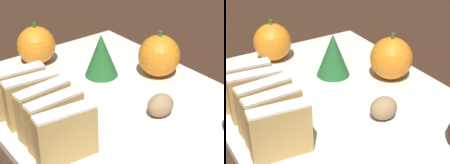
# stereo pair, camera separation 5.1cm
# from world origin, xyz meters

# --- Properties ---
(ground_plane) EXTENTS (6.00, 6.00, 0.00)m
(ground_plane) POSITION_xyz_m (0.00, 0.00, 0.00)
(ground_plane) COLOR #382316
(serving_platter) EXTENTS (0.32, 0.43, 0.01)m
(serving_platter) POSITION_xyz_m (0.00, 0.00, 0.01)
(serving_platter) COLOR white
(serving_platter) RESTS_ON ground_plane
(stollen_slice_front) EXTENTS (0.07, 0.03, 0.06)m
(stollen_slice_front) POSITION_xyz_m (-0.11, -0.07, 0.04)
(stollen_slice_front) COLOR tan
(stollen_slice_front) RESTS_ON serving_platter
(stollen_slice_second) EXTENTS (0.07, 0.02, 0.06)m
(stollen_slice_second) POSITION_xyz_m (-0.11, -0.04, 0.04)
(stollen_slice_second) COLOR tan
(stollen_slice_second) RESTS_ON serving_platter
(stollen_slice_third) EXTENTS (0.07, 0.02, 0.06)m
(stollen_slice_third) POSITION_xyz_m (-0.11, -0.01, 0.04)
(stollen_slice_third) COLOR tan
(stollen_slice_third) RESTS_ON serving_platter
(stollen_slice_fourth) EXTENTS (0.07, 0.03, 0.06)m
(stollen_slice_fourth) POSITION_xyz_m (-0.11, 0.02, 0.04)
(stollen_slice_fourth) COLOR tan
(stollen_slice_fourth) RESTS_ON serving_platter
(stollen_slice_fifth) EXTENTS (0.07, 0.03, 0.06)m
(stollen_slice_fifth) POSITION_xyz_m (-0.11, 0.05, 0.04)
(stollen_slice_fifth) COLOR tan
(stollen_slice_fifth) RESTS_ON serving_platter
(orange_near) EXTENTS (0.06, 0.06, 0.07)m
(orange_near) POSITION_xyz_m (-0.02, 0.17, 0.04)
(orange_near) COLOR orange
(orange_near) RESTS_ON serving_platter
(orange_far) EXTENTS (0.07, 0.07, 0.07)m
(orange_far) POSITION_xyz_m (0.11, 0.02, 0.04)
(orange_far) COLOR orange
(orange_far) RESTS_ON serving_platter
(walnut) EXTENTS (0.04, 0.03, 0.03)m
(walnut) POSITION_xyz_m (0.03, -0.07, 0.03)
(walnut) COLOR tan
(walnut) RESTS_ON serving_platter
(evergreen_sprig) EXTENTS (0.05, 0.05, 0.07)m
(evergreen_sprig) POSITION_xyz_m (0.03, 0.07, 0.05)
(evergreen_sprig) COLOR #23662D
(evergreen_sprig) RESTS_ON serving_platter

